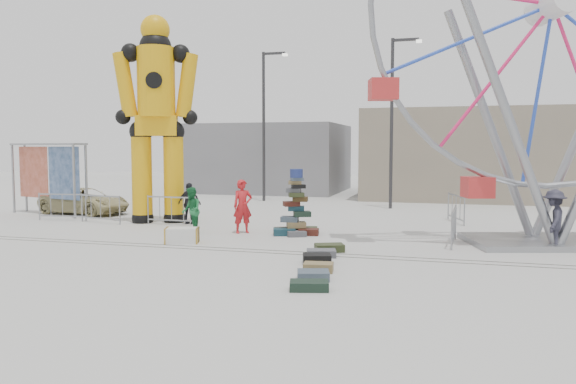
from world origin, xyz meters
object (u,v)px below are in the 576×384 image
(barricade_dummy_b, at_px, (100,209))
(parked_suv, at_px, (85,201))
(barricade_dummy_c, at_px, (171,210))
(ferris_wheel, at_px, (552,36))
(barricade_wheel_front, at_px, (454,226))
(pedestrian_grey, at_px, (554,220))
(crash_test_dummy, at_px, (157,111))
(pedestrian_black, at_px, (190,203))
(steamer_trunk, at_px, (182,236))
(pedestrian_green, at_px, (191,210))
(suitcase_tower, at_px, (296,216))
(barricade_wheel_back, at_px, (456,208))
(lamp_post_right, at_px, (394,114))
(banner_scaffold, at_px, (48,161))
(lamp_post_left, at_px, (265,118))
(pedestrian_red, at_px, (243,206))
(barricade_dummy_a, at_px, (62,207))

(barricade_dummy_b, bearing_deg, parked_suv, 147.46)
(barricade_dummy_b, bearing_deg, barricade_dummy_c, 17.69)
(ferris_wheel, relative_size, barricade_wheel_front, 6.24)
(barricade_dummy_b, xyz_separation_m, pedestrian_grey, (15.78, -1.47, 0.31))
(ferris_wheel, relative_size, pedestrian_grey, 7.24)
(crash_test_dummy, xyz_separation_m, pedestrian_black, (1.38, -0.11, -3.52))
(steamer_trunk, xyz_separation_m, pedestrian_green, (-0.55, 1.83, 0.56))
(suitcase_tower, xyz_separation_m, ferris_wheel, (7.68, 0.06, 5.53))
(barricade_wheel_back, distance_m, pedestrian_green, 10.20)
(suitcase_tower, xyz_separation_m, barricade_wheel_front, (5.06, -0.65, -0.07))
(barricade_dummy_c, bearing_deg, suitcase_tower, -9.08)
(lamp_post_right, relative_size, banner_scaffold, 1.86)
(lamp_post_left, relative_size, banner_scaffold, 1.86)
(lamp_post_right, xyz_separation_m, barricade_wheel_back, (2.82, -4.39, -3.93))
(pedestrian_black, height_order, pedestrian_grey, pedestrian_grey)
(lamp_post_right, xyz_separation_m, barricade_wheel_front, (2.65, -9.61, -3.93))
(barricade_wheel_front, bearing_deg, pedestrian_grey, -88.26)
(steamer_trunk, relative_size, barricade_dummy_b, 0.49)
(lamp_post_right, bearing_deg, steamer_trunk, -114.80)
(lamp_post_right, relative_size, parked_suv, 1.97)
(barricade_dummy_c, xyz_separation_m, pedestrian_green, (1.63, -1.72, 0.24))
(lamp_post_left, distance_m, barricade_wheel_back, 12.36)
(pedestrian_red, bearing_deg, steamer_trunk, -150.02)
(suitcase_tower, relative_size, ferris_wheel, 0.18)
(lamp_post_left, relative_size, steamer_trunk, 8.08)
(barricade_dummy_c, relative_size, pedestrian_grey, 1.16)
(barricade_wheel_back, relative_size, pedestrian_grey, 1.16)
(lamp_post_left, height_order, barricade_wheel_front, lamp_post_left)
(banner_scaffold, xyz_separation_m, pedestrian_black, (7.15, -1.09, -1.54))
(crash_test_dummy, bearing_deg, lamp_post_left, 59.86)
(ferris_wheel, height_order, parked_suv, ferris_wheel)
(parked_suv, bearing_deg, pedestrian_black, -97.60)
(steamer_trunk, xyz_separation_m, pedestrian_grey, (10.71, 1.82, 0.63))
(barricade_dummy_b, distance_m, barricade_wheel_front, 13.11)
(pedestrian_red, bearing_deg, lamp_post_right, 29.56)
(crash_test_dummy, distance_m, barricade_dummy_b, 4.35)
(barricade_dummy_b, bearing_deg, pedestrian_black, 23.67)
(banner_scaffold, distance_m, pedestrian_red, 10.32)
(barricade_dummy_a, distance_m, pedestrian_green, 6.65)
(suitcase_tower, bearing_deg, lamp_post_right, 58.64)
(crash_test_dummy, height_order, steamer_trunk, crash_test_dummy)
(barricade_wheel_back, bearing_deg, parked_suv, -100.96)
(barricade_dummy_b, relative_size, pedestrian_red, 1.10)
(banner_scaffold, xyz_separation_m, pedestrian_green, (8.23, -3.23, -1.53))
(steamer_trunk, relative_size, pedestrian_green, 0.63)
(barricade_wheel_front, relative_size, barricade_wheel_back, 1.00)
(barricade_dummy_b, distance_m, pedestrian_red, 6.23)
(ferris_wheel, height_order, pedestrian_black, ferris_wheel)
(ferris_wheel, xyz_separation_m, barricade_dummy_a, (-17.58, 0.92, -5.60))
(pedestrian_red, xyz_separation_m, pedestrian_grey, (9.62, -0.57, -0.05))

